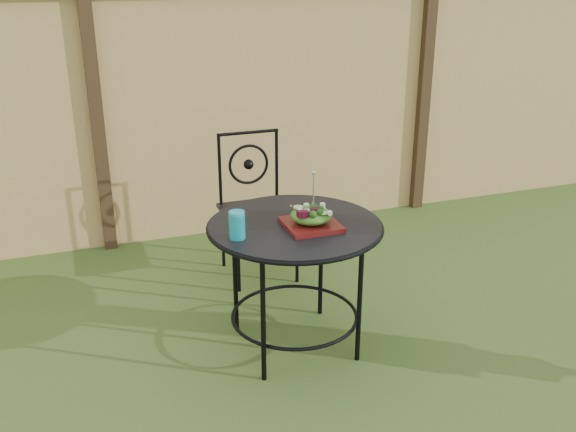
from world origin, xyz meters
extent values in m
plane|color=#244415|center=(0.00, 0.00, 0.00)|extent=(60.00, 60.00, 0.00)
cube|color=#E6BD72|center=(0.00, 2.20, 0.90)|extent=(8.00, 0.05, 1.80)
cube|color=black|center=(-1.30, 2.15, 0.95)|extent=(0.09, 0.09, 1.90)
cube|color=black|center=(1.30, 2.15, 0.95)|extent=(0.09, 0.09, 1.90)
cylinder|color=black|center=(-0.46, 0.45, 0.71)|extent=(0.90, 0.90, 0.02)
torus|color=black|center=(-0.46, 0.45, 0.71)|extent=(0.92, 0.92, 0.02)
torus|color=black|center=(-0.46, 0.45, 0.18)|extent=(0.70, 0.70, 0.02)
cylinder|color=black|center=(-0.20, 0.71, 0.35)|extent=(0.03, 0.03, 0.71)
cylinder|color=black|center=(-0.72, 0.71, 0.35)|extent=(0.03, 0.03, 0.71)
cylinder|color=black|center=(-0.72, 0.19, 0.35)|extent=(0.03, 0.03, 0.71)
cylinder|color=black|center=(-0.20, 0.19, 0.35)|extent=(0.03, 0.03, 0.71)
cube|color=black|center=(-0.38, 1.35, 0.45)|extent=(0.46, 0.46, 0.03)
cylinder|color=black|center=(-0.38, 1.56, 0.94)|extent=(0.42, 0.02, 0.02)
torus|color=black|center=(-0.38, 1.56, 0.72)|extent=(0.28, 0.02, 0.28)
cylinder|color=black|center=(-0.58, 1.15, 0.22)|extent=(0.02, 0.02, 0.44)
cylinder|color=black|center=(-0.18, 1.15, 0.22)|extent=(0.02, 0.02, 0.44)
cylinder|color=black|center=(-0.58, 1.55, 0.22)|extent=(0.02, 0.02, 0.44)
cylinder|color=black|center=(-0.18, 1.55, 0.22)|extent=(0.02, 0.02, 0.44)
cylinder|color=black|center=(-0.58, 1.56, 0.70)|extent=(0.02, 0.02, 0.50)
cylinder|color=black|center=(-0.18, 1.56, 0.70)|extent=(0.02, 0.02, 0.50)
cube|color=#401209|center=(-0.40, 0.38, 0.74)|extent=(0.27, 0.27, 0.02)
ellipsoid|color=#235614|center=(-0.40, 0.38, 0.79)|extent=(0.21, 0.21, 0.08)
cylinder|color=silver|center=(-0.39, 0.38, 0.92)|extent=(0.01, 0.01, 0.18)
cylinder|color=#0E9AA6|center=(-0.79, 0.36, 0.79)|extent=(0.08, 0.08, 0.14)
camera|label=1|loc=(-1.53, -2.44, 1.98)|focal=40.00mm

